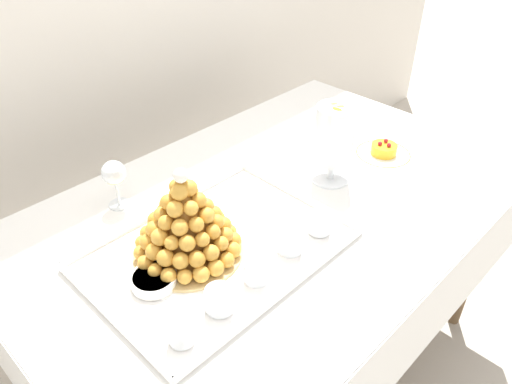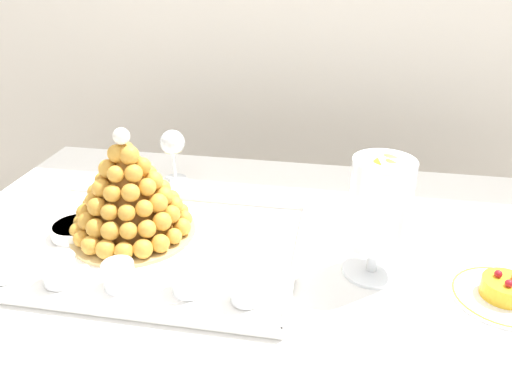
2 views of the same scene
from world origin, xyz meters
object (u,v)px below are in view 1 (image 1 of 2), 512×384
object	(u,v)px
dessert_cup_centre	(256,272)
wine_glass	(114,175)
dessert_cup_mid_right	(290,242)
dessert_cup_mid_left	(220,300)
dessert_cup_right	(319,224)
macaron_goblet	(334,135)
dessert_cup_left	(181,331)
fruit_tart_plate	(383,152)
creme_brulee_ramekin	(154,279)
serving_tray	(217,250)
croquembouche	(186,223)

from	to	relation	value
dessert_cup_centre	wine_glass	bearing A→B (deg)	96.60
wine_glass	dessert_cup_mid_right	bearing A→B (deg)	-68.58
dessert_cup_mid_left	dessert_cup_right	world-z (taller)	same
macaron_goblet	wine_glass	xyz separation A→B (m)	(-0.51, 0.34, -0.05)
dessert_cup_left	dessert_cup_centre	bearing A→B (deg)	2.98
dessert_cup_centre	fruit_tart_plate	world-z (taller)	dessert_cup_centre
dessert_cup_left	creme_brulee_ramekin	size ratio (longest dim) A/B	0.56
dessert_cup_mid_left	serving_tray	bearing A→B (deg)	49.81
dessert_cup_mid_left	wine_glass	distance (m)	0.48
dessert_cup_mid_left	fruit_tart_plate	distance (m)	0.80
dessert_cup_left	dessert_cup_centre	xyz separation A→B (m)	(0.22, 0.01, -0.00)
dessert_cup_right	wine_glass	world-z (taller)	wine_glass
dessert_cup_mid_right	serving_tray	bearing A→B (deg)	133.09
croquembouche	wine_glass	size ratio (longest dim) A/B	1.91
dessert_cup_mid_left	dessert_cup_right	bearing A→B (deg)	1.43
creme_brulee_ramekin	croquembouche	bearing A→B (deg)	12.27
dessert_cup_left	macaron_goblet	distance (m)	0.70
dessert_cup_right	creme_brulee_ramekin	world-z (taller)	dessert_cup_right
croquembouche	dessert_cup_mid_left	size ratio (longest dim) A/B	4.25
dessert_cup_mid_right	dessert_cup_right	size ratio (longest dim) A/B	1.05
dessert_cup_left	wine_glass	bearing A→B (deg)	70.94
dessert_cup_mid_right	macaron_goblet	distance (m)	0.37
dessert_cup_right	wine_glass	xyz separation A→B (m)	(-0.29, 0.47, 0.07)
dessert_cup_mid_right	wine_glass	world-z (taller)	wine_glass
fruit_tart_plate	dessert_cup_mid_right	bearing A→B (deg)	-170.94
serving_tray	croquembouche	world-z (taller)	croquembouche
dessert_cup_mid_left	dessert_cup_left	bearing A→B (deg)	-175.83
serving_tray	creme_brulee_ramekin	size ratio (longest dim) A/B	5.86
dessert_cup_left	macaron_goblet	size ratio (longest dim) A/B	0.24
dessert_cup_left	fruit_tart_plate	xyz separation A→B (m)	(0.90, 0.11, -0.02)
dessert_cup_centre	creme_brulee_ramekin	xyz separation A→B (m)	(-0.17, 0.15, -0.01)
dessert_cup_centre	macaron_goblet	bearing A→B (deg)	16.89
dessert_cup_left	dessert_cup_mid_right	xyz separation A→B (m)	(0.35, 0.02, -0.00)
croquembouche	dessert_cup_centre	world-z (taller)	croquembouche
dessert_cup_centre	wine_glass	distance (m)	0.48
dessert_cup_right	fruit_tart_plate	size ratio (longest dim) A/B	0.32
creme_brulee_ramekin	dessert_cup_right	bearing A→B (deg)	-20.28
fruit_tart_plate	wine_glass	size ratio (longest dim) A/B	1.28
dessert_cup_centre	macaron_goblet	distance (m)	0.49
serving_tray	fruit_tart_plate	bearing A→B (deg)	-3.38
serving_tray	fruit_tart_plate	distance (m)	0.68
croquembouche	dessert_cup_right	xyz separation A→B (m)	(0.28, -0.17, -0.07)
dessert_cup_mid_left	macaron_goblet	bearing A→B (deg)	13.98
fruit_tart_plate	dessert_cup_centre	bearing A→B (deg)	-171.71
dessert_cup_right	creme_brulee_ramekin	bearing A→B (deg)	159.72
dessert_cup_left	dessert_cup_mid_right	size ratio (longest dim) A/B	0.96
dessert_cup_mid_right	dessert_cup_right	bearing A→B (deg)	-3.12
croquembouche	dessert_cup_centre	size ratio (longest dim) A/B	4.63
creme_brulee_ramekin	fruit_tart_plate	size ratio (longest dim) A/B	0.59
serving_tray	dessert_cup_right	xyz separation A→B (m)	(0.23, -0.13, 0.03)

